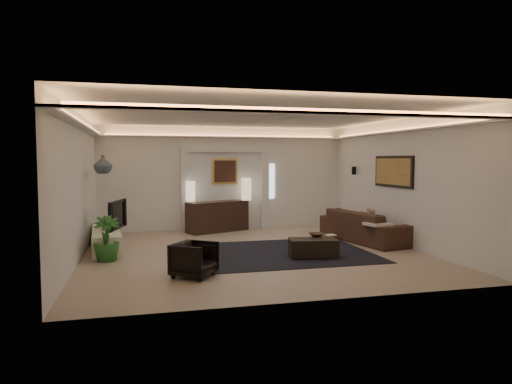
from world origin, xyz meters
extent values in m
plane|color=tan|center=(0.00, 0.00, 0.00)|extent=(7.00, 7.00, 0.00)
plane|color=white|center=(0.00, 0.00, 2.90)|extent=(7.00, 7.00, 0.00)
plane|color=white|center=(0.00, 3.50, 1.45)|extent=(7.00, 0.00, 7.00)
plane|color=white|center=(0.00, -3.50, 1.45)|extent=(7.00, 0.00, 7.00)
plane|color=white|center=(-3.50, 0.00, 1.45)|extent=(0.00, 7.00, 7.00)
plane|color=white|center=(3.50, 0.00, 1.45)|extent=(0.00, 7.00, 7.00)
cube|color=silver|center=(0.00, 0.00, 2.62)|extent=(7.00, 7.00, 0.04)
cube|color=white|center=(1.35, 3.48, 1.35)|extent=(0.25, 0.03, 1.00)
cube|color=black|center=(0.40, -0.20, 0.01)|extent=(4.00, 3.00, 0.01)
cube|color=silver|center=(-1.15, 3.40, 1.10)|extent=(0.22, 0.20, 2.20)
cube|color=silver|center=(1.15, 3.40, 1.10)|extent=(0.22, 0.20, 2.20)
cube|color=silver|center=(0.00, 3.40, 2.25)|extent=(2.52, 0.20, 0.12)
cube|color=tan|center=(0.00, 3.47, 1.65)|extent=(0.74, 0.04, 0.74)
cube|color=#4C2D1E|center=(0.00, 3.44, 1.65)|extent=(0.62, 0.02, 0.62)
cube|color=black|center=(3.47, 0.30, 1.70)|extent=(0.04, 1.64, 0.74)
cube|color=tan|center=(3.44, 0.30, 1.70)|extent=(0.02, 1.50, 0.62)
cylinder|color=black|center=(3.38, 2.20, 1.68)|extent=(0.12, 0.12, 0.22)
cube|color=silver|center=(-3.44, 1.40, 1.65)|extent=(0.10, 0.55, 0.04)
cube|color=black|center=(-0.29, 3.02, 0.40)|extent=(1.81, 1.19, 0.87)
cylinder|color=#FFE9C1|center=(-1.00, 3.25, 1.09)|extent=(0.31, 0.31, 0.55)
cylinder|color=beige|center=(0.58, 3.25, 1.09)|extent=(0.33, 0.33, 0.63)
cube|color=white|center=(-3.08, 1.13, 0.23)|extent=(0.78, 2.37, 0.44)
imported|color=black|center=(-2.94, 1.15, 0.77)|extent=(1.11, 0.42, 0.64)
cylinder|color=#301D17|center=(-2.79, 2.29, 0.64)|extent=(0.16, 0.16, 0.34)
imported|color=#374B55|center=(-3.13, 1.32, 1.87)|extent=(0.45, 0.45, 0.41)
imported|color=#286724|center=(-2.99, -0.13, 0.44)|extent=(0.57, 0.57, 0.88)
imported|color=brown|center=(2.95, 0.66, 0.37)|extent=(2.68, 1.44, 0.74)
cube|color=silver|center=(2.78, -0.25, 0.55)|extent=(0.60, 0.52, 0.06)
cube|color=tan|center=(3.15, 0.77, 0.55)|extent=(0.26, 0.45, 0.43)
cube|color=black|center=(1.04, -0.80, 0.20)|extent=(1.02, 0.67, 0.35)
imported|color=#3D2C1D|center=(1.21, -0.54, 0.45)|extent=(0.32, 0.32, 0.07)
cube|color=beige|center=(1.52, -0.54, 0.42)|extent=(0.25, 0.20, 0.03)
imported|color=black|center=(-1.46, -1.77, 0.30)|extent=(0.90, 0.90, 0.60)
camera|label=1|loc=(-2.29, -9.42, 1.97)|focal=32.18mm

